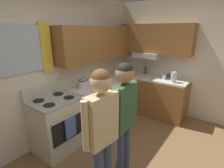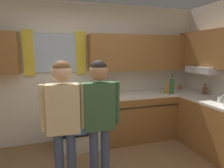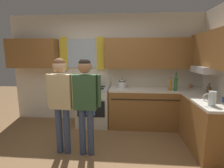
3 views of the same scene
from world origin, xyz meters
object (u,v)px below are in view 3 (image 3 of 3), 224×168
Objects in this scene: stovetop_kettle at (122,84)px; adult_left at (61,95)px; stove_oven at (94,105)px; cup_terracotta at (191,86)px; adult_in_plaid at (86,96)px; bottle_oil_amber at (170,85)px; water_pitcher at (212,98)px; mug_ceramic_white at (212,98)px; bottle_squat_brown at (209,90)px; bottle_wine_green at (176,84)px.

adult_left reaches higher than stovetop_kettle.
cup_terracotta is (2.27, 0.18, 0.47)m from stove_oven.
adult_in_plaid is at bearing -1.77° from adult_left.
adult_left is (-2.00, -1.07, 0.01)m from bottle_oil_amber.
bottle_oil_amber is at bearing 107.75° from water_pitcher.
mug_ceramic_white is at bearing -60.44° from bottle_oil_amber.
mug_ceramic_white is at bearing 7.10° from adult_in_plaid.
adult_left is at bearing 179.91° from water_pitcher.
bottle_squat_brown is at bearing -21.07° from bottle_oil_amber.
stovetop_kettle is (0.67, 0.02, 0.53)m from stove_oven.
adult_in_plaid is (-1.59, -1.08, 0.01)m from bottle_oil_amber.
adult_left reaches higher than bottle_wine_green.
bottle_oil_amber is 1.93m from adult_in_plaid.
bottle_oil_amber is 1.13m from water_pitcher.
stove_oven is 1.80m from bottle_oil_amber.
mug_ceramic_white is at bearing -33.85° from stovetop_kettle.
bottle_oil_amber is 0.18× the size of adult_left.
bottle_oil_amber reaches higher than water_pitcher.
adult_in_plaid is at bearing -172.90° from mug_ceramic_white.
water_pitcher is 2.34m from adult_left.
adult_left and adult_in_plaid have the same top height.
adult_in_plaid is at bearing -113.69° from stovetop_kettle.
adult_in_plaid is (-1.94, -0.01, 0.00)m from water_pitcher.
stovetop_kettle is (-1.51, 1.01, 0.05)m from mug_ceramic_white.
adult_left reaches higher than bottle_squat_brown.
stovetop_kettle reaches higher than mug_ceramic_white.
bottle_wine_green reaches higher than bottle_squat_brown.
bottle_wine_green is 3.62× the size of cup_terracotta.
bottle_squat_brown is 1.88× the size of cup_terracotta.
water_pitcher reaches higher than mug_ceramic_white.
water_pitcher is at bearing -72.25° from bottle_oil_amber.
stove_oven is 0.68× the size of adult_in_plaid.
cup_terracotta is at bearing 4.45° from stove_oven.
bottle_oil_amber is 2.28× the size of mug_ceramic_white.
bottle_squat_brown is 1.77m from stovetop_kettle.
cup_terracotta is 0.07× the size of adult_left.
bottle_wine_green is at bearing -12.57° from bottle_oil_amber.
stove_oven is at bearing 169.97° from bottle_squat_brown.
stove_oven is 2.48m from bottle_squat_brown.
bottle_squat_brown is (0.58, -0.24, -0.07)m from bottle_wine_green.
adult_left is at bearing -153.57° from bottle_wine_green.
adult_left reaches higher than water_pitcher.
bottle_oil_amber is 0.18× the size of adult_in_plaid.
stove_oven reaches higher than cup_terracotta.
stovetop_kettle is at bearing -174.52° from cup_terracotta.
water_pitcher is 0.14× the size of adult_left.
adult_in_plaid is (-2.27, -0.82, 0.04)m from bottle_squat_brown.
stovetop_kettle is at bearing 66.31° from adult_in_plaid.
stovetop_kettle is 1.24× the size of water_pitcher.
water_pitcher reaches higher than bottle_squat_brown.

